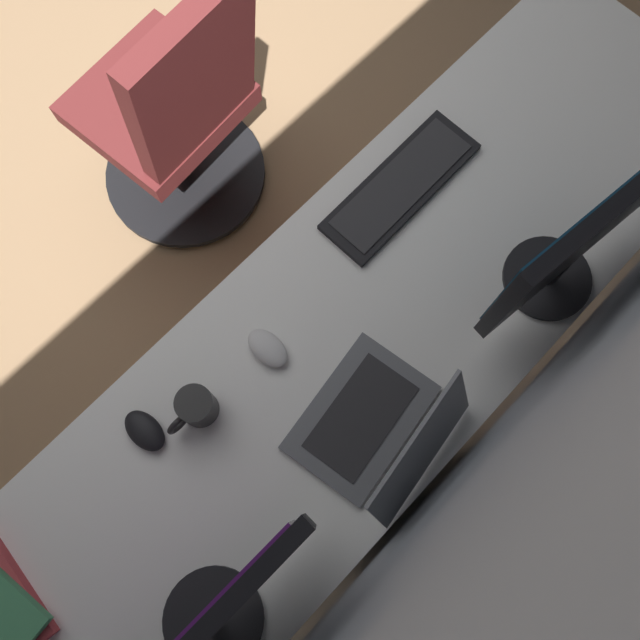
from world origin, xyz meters
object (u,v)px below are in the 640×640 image
Objects in this scene: laptop_leftmost at (384,430)px; mouse_main at (268,348)px; drawer_pedestal at (317,423)px; monitor_primary at (588,234)px; coffee_mug at (196,407)px; office_chair at (177,118)px; keyboard_main at (400,186)px; mouse_spare at (145,431)px.

laptop_leftmost is 3.30× the size of mouse_main.
drawer_pedestal is 0.46m from laptop_leftmost.
monitor_primary is 4.74× the size of mouse_main.
drawer_pedestal is 0.50m from coffee_mug.
monitor_primary is at bearing 176.47° from laptop_leftmost.
drawer_pedestal is 0.72× the size of office_chair.
coffee_mug is (0.69, 0.04, 0.04)m from keyboard_main.
laptop_leftmost is 2.89× the size of coffee_mug.
office_chair is at bearing -105.70° from laptop_leftmost.
coffee_mug is (0.24, -0.31, -0.00)m from laptop_leftmost.
coffee_mug is (0.20, -0.01, 0.03)m from mouse_main.
mouse_spare is at bearing -23.94° from coffee_mug.
monitor_primary is at bearing 155.34° from coffee_mug.
keyboard_main is at bearing -80.98° from monitor_primary.
monitor_primary is at bearing 148.93° from mouse_main.
monitor_primary is 1.17× the size of keyboard_main.
mouse_spare is at bearing -46.30° from laptop_leftmost.
office_chair is at bearing -133.02° from mouse_spare.
coffee_mug is at bearing -41.35° from drawer_pedestal.
mouse_main is (-0.01, -0.15, 0.40)m from drawer_pedestal.
keyboard_main is at bearing 179.68° from mouse_spare.
mouse_main is at bearing 65.83° from office_chair.
laptop_leftmost is at bearing 127.00° from coffee_mug.
mouse_main is 0.87m from office_chair.
laptop_leftmost is at bearing 107.99° from drawer_pedestal.
laptop_leftmost reaches higher than mouse_spare.
coffee_mug reaches higher than mouse_spare.
keyboard_main is at bearing -176.32° from coffee_mug.
drawer_pedestal is 2.02× the size of laptop_leftmost.
mouse_spare is 0.12m from coffee_mug.
office_chair reaches higher than keyboard_main.
monitor_primary is 4.74× the size of mouse_spare.
monitor_primary reaches higher than office_chair.
drawer_pedestal is at bearing -17.67° from monitor_primary.
drawer_pedestal is 0.97m from office_chair.
monitor_primary is 0.85m from coffee_mug.
office_chair is (-0.33, -0.74, -0.29)m from mouse_main.
laptop_leftmost is 0.35× the size of office_chair.
mouse_spare is 0.11× the size of office_chair.
keyboard_main reaches higher than drawer_pedestal.
drawer_pedestal is at bearing 144.28° from mouse_spare.
coffee_mug reaches higher than drawer_pedestal.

